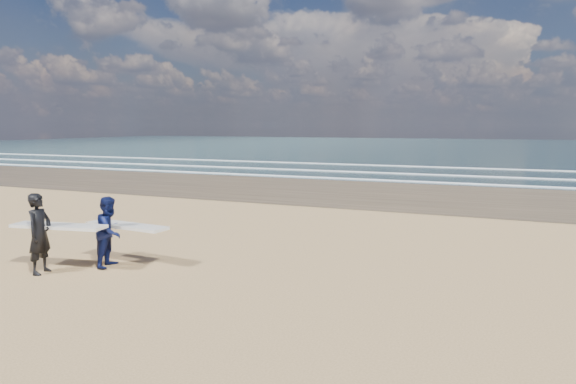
% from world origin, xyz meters
% --- Properties ---
extents(surfer_near, '(2.26, 1.17, 1.82)m').
position_xyz_m(surfer_near, '(-0.64, 0.89, 0.92)').
color(surfer_near, black).
rests_on(surfer_near, ground).
extents(surfer_far, '(2.24, 1.17, 1.66)m').
position_xyz_m(surfer_far, '(0.37, 1.94, 0.84)').
color(surfer_far, '#0B123D').
rests_on(surfer_far, ground).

